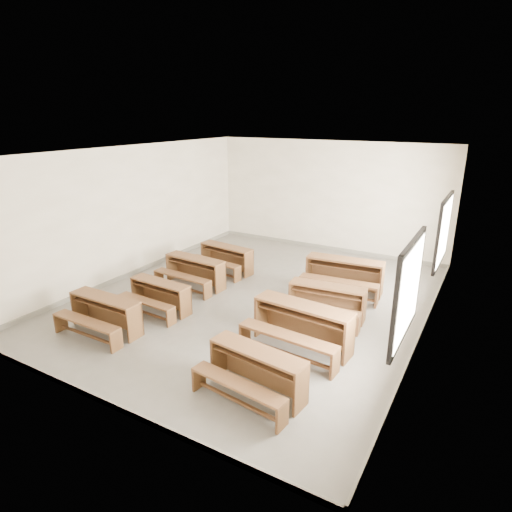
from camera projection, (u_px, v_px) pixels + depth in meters
The scene contains 9 objects.
room at pixel (260, 204), 8.79m from camera, with size 8.50×8.50×3.20m.
desk_set_0 at pixel (104, 312), 8.00m from camera, with size 1.51×0.78×0.68m.
desk_set_1 at pixel (159, 294), 8.85m from camera, with size 1.42×0.79×0.63m.
desk_set_2 at pixel (194, 270), 10.11m from camera, with size 1.59×0.89×0.69m.
desk_set_3 at pixel (225, 257), 11.06m from camera, with size 1.58×0.95×0.67m.
desk_set_4 at pixel (256, 369), 6.20m from camera, with size 1.61×0.97×0.69m.
desk_set_5 at pixel (301, 323), 7.40m from camera, with size 1.83×1.05×0.80m.
desk_set_6 at pixel (326, 299), 8.52m from camera, with size 1.59×0.93×0.68m.
desk_set_7 at pixel (344, 273), 9.75m from camera, with size 1.80×1.05×0.78m.
Camera 1 is at (4.33, -7.57, 3.92)m, focal length 30.00 mm.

